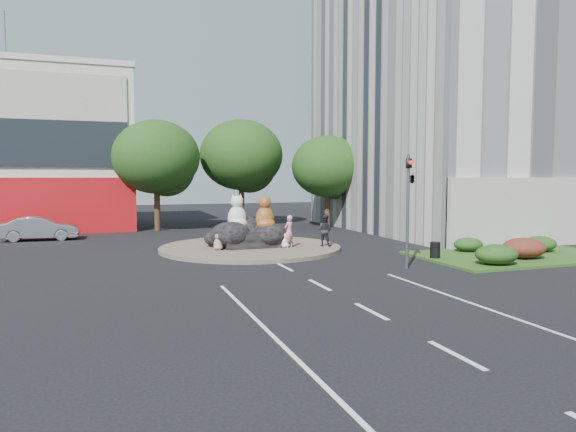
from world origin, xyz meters
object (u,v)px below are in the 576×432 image
Objects in this scene: cat_tabby at (265,212)px; kitten_calico at (218,241)px; litter_bin at (435,250)px; pedestrian_pink at (289,232)px; pedestrian_dark at (325,230)px; cat_white at (237,212)px; kitten_white at (285,240)px; parked_car at (40,228)px.

cat_tabby reaches higher than kitten_calico.
pedestrian_pink is at bearing 137.51° from litter_bin.
kitten_calico is 0.52× the size of pedestrian_dark.
cat_tabby is 2.13× the size of kitten_calico.
pedestrian_pink is at bearing 39.85° from pedestrian_dark.
cat_white is 2.60× the size of litter_bin.
kitten_white is 0.46× the size of pedestrian_pink.
kitten_calico is (-2.72, -0.47, -1.42)m from cat_tabby.
pedestrian_pink is 7.73m from litter_bin.
cat_tabby is at bearing -70.95° from pedestrian_pink.
cat_white reaches higher than litter_bin.
pedestrian_pink is 2.08m from pedestrian_dark.
kitten_calico is 1.14× the size of kitten_white.
litter_bin is (19.09, -15.00, -0.26)m from parked_car.
pedestrian_dark reaches higher than kitten_calico.
kitten_white is 0.52m from pedestrian_pink.
pedestrian_pink is at bearing -26.36° from cat_white.
cat_white reaches higher than pedestrian_dark.
cat_white is at bearing 21.44° from pedestrian_dark.
cat_tabby is 1.12× the size of pedestrian_pink.
litter_bin is (3.61, -5.14, -0.58)m from pedestrian_dark.
parked_car is (-13.40, 9.79, -0.32)m from pedestrian_pink.
kitten_white is (2.28, -1.56, -1.49)m from cat_white.
kitten_calico is 13.44m from parked_car.
kitten_calico is 11.03m from litter_bin.
litter_bin is at bearing -76.41° from kitten_white.
pedestrian_dark is (3.18, -0.91, -1.00)m from cat_tabby.
cat_tabby reaches higher than parked_car.
cat_tabby reaches higher than kitten_white.
pedestrian_pink is at bearing -51.25° from kitten_white.
cat_white is 1.02× the size of cat_tabby.
pedestrian_pink is (2.48, -1.62, -1.02)m from cat_white.
pedestrian_pink reaches higher than kitten_white.
cat_white is at bearing 88.87° from kitten_calico.
kitten_white is at bearing 38.51° from pedestrian_dark.
parked_car is (-12.30, 8.95, -1.32)m from cat_tabby.
kitten_white is 0.46× the size of pedestrian_dark.
pedestrian_pink is at bearing -36.40° from cat_tabby.
cat_tabby is at bearing -22.80° from cat_white.
kitten_white is (3.62, -0.31, -0.06)m from kitten_calico.
cat_white is 2.46× the size of kitten_white.
pedestrian_pink is 0.38× the size of parked_car.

